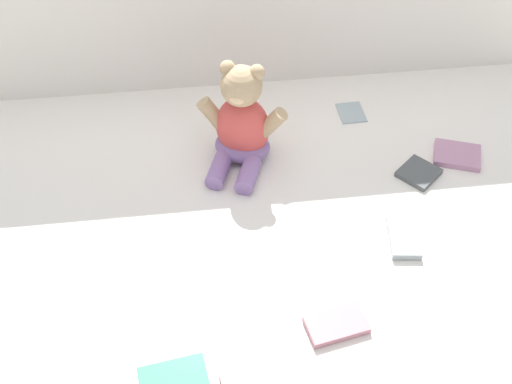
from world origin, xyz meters
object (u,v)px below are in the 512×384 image
book_case_1 (351,112)px  book_case_6 (403,235)px  teddy_bear (242,125)px  book_case_4 (419,173)px  book_case_0 (336,325)px  book_case_3 (173,376)px  book_case_2 (457,155)px

book_case_1 → book_case_6: book_case_6 is taller
teddy_bear → book_case_4: (0.45, -0.13, -0.10)m
book_case_0 → book_case_3: bearing=-88.4°
book_case_3 → book_case_6: (0.56, 0.30, 0.00)m
book_case_0 → book_case_6: bearing=126.1°
book_case_6 → book_case_1: bearing=100.0°
book_case_2 → book_case_3: (-0.78, -0.56, -0.00)m
teddy_bear → book_case_0: teddy_bear is taller
teddy_bear → book_case_4: 0.48m
book_case_1 → book_case_4: book_case_4 is taller
teddy_bear → book_case_1: bearing=43.4°
book_case_1 → book_case_3: book_case_3 is taller
teddy_bear → book_case_0: 0.58m
teddy_bear → book_case_1: 0.37m
book_case_2 → book_case_1: bearing=-111.6°
teddy_bear → book_case_0: bearing=-55.4°
book_case_0 → book_case_4: book_case_0 is taller
book_case_3 → teddy_bear: bearing=153.9°
book_case_4 → book_case_2: bearing=71.9°
book_case_3 → book_case_6: bearing=110.2°
book_case_0 → book_case_4: size_ratio=1.36×
book_case_0 → book_case_3: size_ratio=0.94×
book_case_1 → book_case_4: size_ratio=0.96×
book_case_2 → book_case_4: book_case_2 is taller
book_case_0 → book_case_2: (0.43, 0.48, -0.00)m
teddy_bear → book_case_3: teddy_bear is taller
book_case_2 → teddy_bear: bearing=-77.1°
book_case_3 → book_case_4: book_case_4 is taller
book_case_2 → book_case_6: bearing=-20.3°
book_case_0 → book_case_3: (-0.35, -0.08, -0.00)m
book_case_2 → book_case_4: size_ratio=1.29×
teddy_bear → book_case_3: 0.67m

